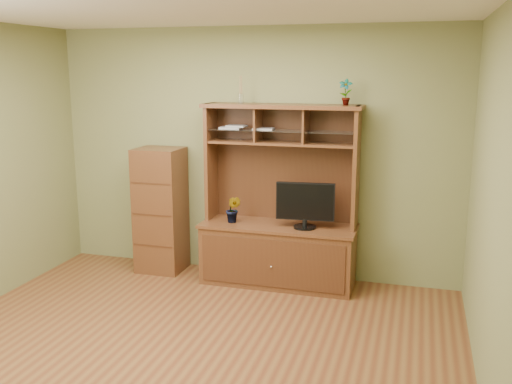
% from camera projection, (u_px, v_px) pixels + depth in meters
% --- Properties ---
extents(room, '(4.54, 4.04, 2.74)m').
position_uv_depth(room, '(179.00, 190.00, 4.35)').
color(room, '#5D2F1A').
rests_on(room, ground).
extents(media_hutch, '(1.66, 0.61, 1.90)m').
position_uv_depth(media_hutch, '(279.00, 235.00, 6.05)').
color(media_hutch, '#472914').
rests_on(media_hutch, room).
extents(monitor, '(0.60, 0.23, 0.48)m').
position_uv_depth(monitor, '(305.00, 204.00, 5.81)').
color(monitor, black).
rests_on(monitor, media_hutch).
extents(orchid_plant, '(0.17, 0.14, 0.29)m').
position_uv_depth(orchid_plant, '(233.00, 209.00, 6.04)').
color(orchid_plant, '#325F20').
rests_on(orchid_plant, media_hutch).
extents(top_plant, '(0.14, 0.10, 0.26)m').
position_uv_depth(top_plant, '(345.00, 92.00, 5.63)').
color(top_plant, '#2B6D26').
rests_on(top_plant, media_hutch).
extents(reed_diffuser, '(0.06, 0.06, 0.28)m').
position_uv_depth(reed_diffuser, '(241.00, 93.00, 5.93)').
color(reed_diffuser, silver).
rests_on(reed_diffuser, media_hutch).
extents(magazines, '(0.59, 0.18, 0.04)m').
position_uv_depth(magazines, '(243.00, 128.00, 6.00)').
color(magazines, '#A3A3A7').
rests_on(magazines, media_hutch).
extents(side_cabinet, '(0.50, 0.46, 1.40)m').
position_uv_depth(side_cabinet, '(161.00, 210.00, 6.41)').
color(side_cabinet, '#472914').
rests_on(side_cabinet, room).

